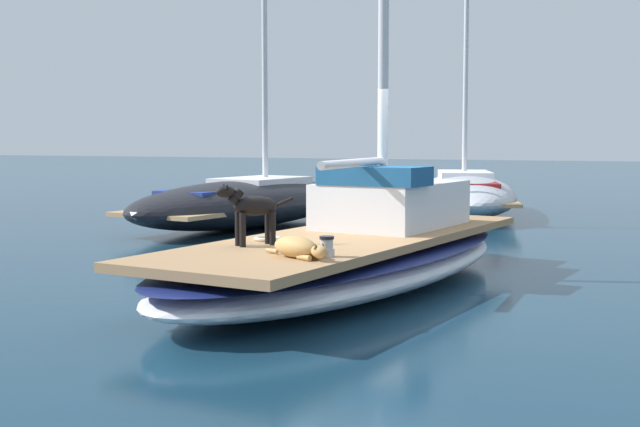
# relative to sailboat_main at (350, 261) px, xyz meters

# --- Properties ---
(ground_plane) EXTENTS (120.00, 120.00, 0.00)m
(ground_plane) POSITION_rel_sailboat_main_xyz_m (0.00, 0.00, -0.34)
(ground_plane) COLOR #143347
(sailboat_main) EXTENTS (3.56, 7.53, 0.66)m
(sailboat_main) POSITION_rel_sailboat_main_xyz_m (0.00, 0.00, 0.00)
(sailboat_main) COLOR white
(sailboat_main) RESTS_ON ground
(mast_main) EXTENTS (0.14, 2.27, 6.05)m
(mast_main) POSITION_rel_sailboat_main_xyz_m (0.13, 0.72, 3.02)
(mast_main) COLOR silver
(mast_main) RESTS_ON sailboat_main
(cabin_house) EXTENTS (1.71, 2.41, 0.84)m
(cabin_house) POSITION_rel_sailboat_main_xyz_m (0.18, 1.10, 0.67)
(cabin_house) COLOR silver
(cabin_house) RESTS_ON sailboat_main
(dog_black) EXTENTS (0.67, 0.77, 0.70)m
(dog_black) POSITION_rel_sailboat_main_xyz_m (-0.66, -1.40, 0.75)
(dog_black) COLOR black
(dog_black) RESTS_ON sailboat_main
(dog_tan) EXTENTS (0.88, 0.53, 0.22)m
(dog_tan) POSITION_rel_sailboat_main_xyz_m (0.21, -2.11, 0.43)
(dog_tan) COLOR tan
(dog_tan) RESTS_ON sailboat_main
(deck_winch) EXTENTS (0.16, 0.16, 0.21)m
(deck_winch) POSITION_rel_sailboat_main_xyz_m (0.44, -1.91, 0.42)
(deck_winch) COLOR #B7B7BC
(deck_winch) RESTS_ON sailboat_main
(coiled_rope) EXTENTS (0.32, 0.32, 0.04)m
(coiled_rope) POSITION_rel_sailboat_main_xyz_m (-0.70, -0.90, 0.35)
(coiled_rope) COLOR beige
(coiled_rope) RESTS_ON sailboat_main
(moored_boat_port_side) EXTENTS (3.54, 7.11, 6.41)m
(moored_boat_port_side) POSITION_rel_sailboat_main_xyz_m (-4.48, 6.00, 0.19)
(moored_boat_port_side) COLOR black
(moored_boat_port_side) RESTS_ON ground
(moored_boat_far_astern) EXTENTS (4.35, 7.98, 5.74)m
(moored_boat_far_astern) POSITION_rel_sailboat_main_xyz_m (-0.90, 10.89, 0.18)
(moored_boat_far_astern) COLOR #B2B7C1
(moored_boat_far_astern) RESTS_ON ground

